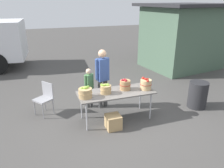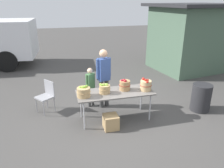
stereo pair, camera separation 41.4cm
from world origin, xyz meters
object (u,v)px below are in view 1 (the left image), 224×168
Objects in this scene: apple_basket_green_1 at (106,89)px; vendor_adult at (103,74)px; market_table at (116,94)px; apple_basket_red_1 at (146,84)px; child_customer at (89,85)px; apple_basket_red_0 at (125,85)px; trash_barrel at (198,95)px; produce_crate at (113,122)px; apple_basket_green_0 at (85,93)px; folding_chair at (45,96)px.

vendor_adult is (0.15, 0.75, 0.11)m from apple_basket_green_1.
apple_basket_green_1 is at bearing -179.65° from market_table.
apple_basket_red_1 is (1.04, -0.08, 0.02)m from apple_basket_green_1.
apple_basket_green_1 is 0.92m from child_customer.
apple_basket_green_1 is 1.05m from apple_basket_red_1.
market_table is 0.81m from apple_basket_red_1.
apple_basket_red_1 is 0.27× the size of child_customer.
apple_basket_green_1 is 0.54m from apple_basket_red_0.
apple_basket_red_1 is at bearing 121.29° from vendor_adult.
trash_barrel reaches higher than produce_crate.
child_customer is at bearing 118.54° from market_table.
trash_barrel is at bearing 133.78° from child_customer.
apple_basket_green_0 is at bearing 35.08° from vendor_adult.
apple_basket_red_0 is (0.54, 0.07, 0.02)m from apple_basket_green_1.
folding_chair is 4.22m from trash_barrel.
vendor_adult reaches higher than market_table.
apple_basket_red_0 is 2.14m from folding_chair.
apple_basket_red_1 is 0.36× the size of folding_chair.
market_table is 1.00m from child_customer.
produce_crate is (-0.10, -1.17, -0.81)m from vendor_adult.
apple_basket_green_1 is at bearing 96.78° from produce_crate.
apple_basket_green_0 is at bearing -172.18° from apple_basket_red_0.
vendor_adult is 0.49m from child_customer.
child_customer is at bearing 101.41° from produce_crate.
market_table is at bearing 176.69° from trash_barrel.
apple_basket_green_0 is 1.07m from vendor_adult.
apple_basket_green_0 is 0.44× the size of trash_barrel.
apple_basket_red_1 is 1.23m from vendor_adult.
folding_chair is at bearing 148.32° from apple_basket_green_1.
apple_basket_red_1 is (1.57, -0.00, 0.02)m from apple_basket_green_0.
apple_basket_red_0 is at bearing 7.62° from apple_basket_green_1.
produce_crate is (-0.22, -0.42, -0.53)m from market_table.
market_table is at bearing 0.35° from apple_basket_green_1.
apple_basket_red_1 is 0.19× the size of vendor_adult.
produce_crate is at bearing 69.28° from vendor_adult.
apple_basket_red_1 is (0.78, -0.08, 0.19)m from market_table.
apple_basket_red_0 is 0.40× the size of trash_barrel.
child_customer is (-0.21, 0.88, -0.20)m from apple_basket_green_1.
apple_basket_red_1 is 0.90× the size of produce_crate.
apple_basket_red_1 is 0.41× the size of trash_barrel.
vendor_adult is (0.67, 0.83, 0.11)m from apple_basket_green_0.
apple_basket_red_0 is at bearing 44.93° from produce_crate.
produce_crate is at bearing -117.45° from market_table.
folding_chair is 1.98m from produce_crate.
apple_basket_green_1 reaches higher than produce_crate.
market_table is at bearing 26.22° from folding_chair.
vendor_adult is 1.94× the size of folding_chair.
child_customer is 1.33× the size of folding_chair.
apple_basket_red_1 is 1.27m from produce_crate.
vendor_adult reaches higher than apple_basket_green_1.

